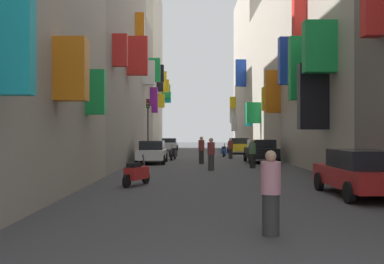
{
  "coord_description": "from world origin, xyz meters",
  "views": [
    {
      "loc": [
        -1.29,
        -2.17,
        1.88
      ],
      "look_at": [
        -1.03,
        34.75,
        2.07
      ],
      "focal_mm": 41.59,
      "sensor_mm": 36.0,
      "label": 1
    }
  ],
  "objects_px": {
    "traffic_light_near_corner": "(148,118)",
    "parked_car_red": "(361,172)",
    "parked_car_black": "(261,151)",
    "pedestrian_near_left": "(211,154)",
    "parked_car_silver": "(169,144)",
    "scooter_black": "(173,154)",
    "parked_car_yellow": "(239,145)",
    "scooter_red": "(136,173)",
    "scooter_blue": "(224,151)",
    "pedestrian_near_right": "(253,154)",
    "pedestrian_crossing": "(231,149)",
    "pedestrian_mid_street": "(201,150)",
    "pedestrian_far_away": "(271,193)",
    "parked_car_white": "(152,151)"
  },
  "relations": [
    {
      "from": "parked_car_silver",
      "to": "parked_car_black",
      "type": "height_order",
      "value": "parked_car_black"
    },
    {
      "from": "scooter_black",
      "to": "pedestrian_crossing",
      "type": "relative_size",
      "value": 1.24
    },
    {
      "from": "scooter_red",
      "to": "traffic_light_near_corner",
      "type": "relative_size",
      "value": 0.39
    },
    {
      "from": "parked_car_white",
      "to": "pedestrian_far_away",
      "type": "height_order",
      "value": "pedestrian_far_away"
    },
    {
      "from": "scooter_black",
      "to": "pedestrian_mid_street",
      "type": "bearing_deg",
      "value": -65.81
    },
    {
      "from": "parked_car_yellow",
      "to": "scooter_black",
      "type": "height_order",
      "value": "parked_car_yellow"
    },
    {
      "from": "pedestrian_near_right",
      "to": "pedestrian_near_left",
      "type": "bearing_deg",
      "value": -145.05
    },
    {
      "from": "scooter_black",
      "to": "pedestrian_crossing",
      "type": "bearing_deg",
      "value": 16.9
    },
    {
      "from": "parked_car_silver",
      "to": "parked_car_black",
      "type": "relative_size",
      "value": 1.08
    },
    {
      "from": "parked_car_black",
      "to": "pedestrian_near_left",
      "type": "xyz_separation_m",
      "value": [
        -3.67,
        -6.58,
        0.05
      ]
    },
    {
      "from": "scooter_red",
      "to": "parked_car_white",
      "type": "bearing_deg",
      "value": 92.2
    },
    {
      "from": "pedestrian_far_away",
      "to": "scooter_red",
      "type": "bearing_deg",
      "value": 113.44
    },
    {
      "from": "parked_car_yellow",
      "to": "pedestrian_near_right",
      "type": "relative_size",
      "value": 2.77
    },
    {
      "from": "parked_car_silver",
      "to": "scooter_black",
      "type": "height_order",
      "value": "parked_car_silver"
    },
    {
      "from": "scooter_black",
      "to": "pedestrian_far_away",
      "type": "relative_size",
      "value": 1.24
    },
    {
      "from": "parked_car_white",
      "to": "pedestrian_near_left",
      "type": "bearing_deg",
      "value": -58.8
    },
    {
      "from": "parked_car_black",
      "to": "pedestrian_mid_street",
      "type": "height_order",
      "value": "pedestrian_mid_street"
    },
    {
      "from": "parked_car_red",
      "to": "scooter_blue",
      "type": "distance_m",
      "value": 24.07
    },
    {
      "from": "scooter_black",
      "to": "scooter_red",
      "type": "bearing_deg",
      "value": -92.68
    },
    {
      "from": "scooter_red",
      "to": "pedestrian_far_away",
      "type": "bearing_deg",
      "value": -66.56
    },
    {
      "from": "parked_car_black",
      "to": "pedestrian_far_away",
      "type": "distance_m",
      "value": 21.56
    },
    {
      "from": "parked_car_silver",
      "to": "parked_car_yellow",
      "type": "bearing_deg",
      "value": -51.06
    },
    {
      "from": "parked_car_black",
      "to": "scooter_blue",
      "type": "relative_size",
      "value": 2.02
    },
    {
      "from": "pedestrian_crossing",
      "to": "pedestrian_mid_street",
      "type": "height_order",
      "value": "pedestrian_mid_street"
    },
    {
      "from": "parked_car_yellow",
      "to": "scooter_black",
      "type": "xyz_separation_m",
      "value": [
        -5.97,
        -10.41,
        -0.33
      ]
    },
    {
      "from": "parked_car_black",
      "to": "scooter_blue",
      "type": "bearing_deg",
      "value": 103.49
    },
    {
      "from": "parked_car_white",
      "to": "pedestrian_near_left",
      "type": "relative_size",
      "value": 2.61
    },
    {
      "from": "scooter_black",
      "to": "pedestrian_far_away",
      "type": "height_order",
      "value": "pedestrian_far_away"
    },
    {
      "from": "parked_car_yellow",
      "to": "scooter_red",
      "type": "xyz_separation_m",
      "value": [
        -6.73,
        -26.71,
        -0.33
      ]
    },
    {
      "from": "parked_car_yellow",
      "to": "scooter_black",
      "type": "distance_m",
      "value": 12.0
    },
    {
      "from": "pedestrian_near_left",
      "to": "pedestrian_mid_street",
      "type": "bearing_deg",
      "value": 93.95
    },
    {
      "from": "parked_car_silver",
      "to": "parked_car_red",
      "type": "relative_size",
      "value": 1.01
    },
    {
      "from": "parked_car_yellow",
      "to": "scooter_black",
      "type": "relative_size",
      "value": 2.27
    },
    {
      "from": "parked_car_red",
      "to": "pedestrian_far_away",
      "type": "distance_m",
      "value": 6.26
    },
    {
      "from": "parked_car_silver",
      "to": "pedestrian_near_right",
      "type": "bearing_deg",
      "value": -77.83
    },
    {
      "from": "parked_car_black",
      "to": "scooter_red",
      "type": "height_order",
      "value": "parked_car_black"
    },
    {
      "from": "parked_car_black",
      "to": "parked_car_white",
      "type": "height_order",
      "value": "parked_car_black"
    },
    {
      "from": "pedestrian_mid_street",
      "to": "traffic_light_near_corner",
      "type": "bearing_deg",
      "value": 117.45
    },
    {
      "from": "parked_car_silver",
      "to": "pedestrian_near_right",
      "type": "xyz_separation_m",
      "value": [
        5.83,
        -27.03,
        0.05
      ]
    },
    {
      "from": "parked_car_yellow",
      "to": "pedestrian_near_right",
      "type": "distance_m",
      "value": 18.29
    },
    {
      "from": "traffic_light_near_corner",
      "to": "parked_car_red",
      "type": "bearing_deg",
      "value": -69.5
    },
    {
      "from": "pedestrian_far_away",
      "to": "scooter_blue",
      "type": "bearing_deg",
      "value": 87.17
    },
    {
      "from": "pedestrian_near_left",
      "to": "traffic_light_near_corner",
      "type": "bearing_deg",
      "value": 108.87
    },
    {
      "from": "pedestrian_crossing",
      "to": "traffic_light_near_corner",
      "type": "distance_m",
      "value": 7.31
    },
    {
      "from": "parked_car_black",
      "to": "pedestrian_crossing",
      "type": "relative_size",
      "value": 2.48
    },
    {
      "from": "parked_car_white",
      "to": "pedestrian_far_away",
      "type": "relative_size",
      "value": 2.79
    },
    {
      "from": "scooter_red",
      "to": "pedestrian_near_left",
      "type": "relative_size",
      "value": 1.09
    },
    {
      "from": "parked_car_red",
      "to": "pedestrian_near_left",
      "type": "bearing_deg",
      "value": 112.66
    },
    {
      "from": "pedestrian_crossing",
      "to": "pedestrian_far_away",
      "type": "bearing_deg",
      "value": -93.69
    },
    {
      "from": "parked_car_black",
      "to": "pedestrian_near_left",
      "type": "relative_size",
      "value": 2.33
    }
  ]
}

